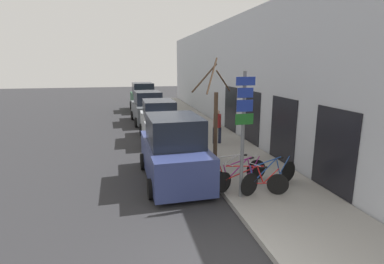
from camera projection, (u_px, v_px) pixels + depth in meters
ground_plane at (160, 139)px, 16.13m from camera, size 80.00×80.00×0.00m
sidewalk_curb at (195, 126)px, 19.34m from camera, size 3.20×32.00×0.15m
building_facade at (222, 76)px, 18.94m from camera, size 0.23×32.00×6.50m
signpost at (243, 129)px, 8.31m from camera, size 0.54×0.12×3.61m
bicycle_0 at (248, 181)px, 8.93m from camera, size 2.23×0.89×0.88m
bicycle_1 at (270, 176)px, 9.27m from camera, size 2.34×1.05×0.95m
bicycle_2 at (242, 174)px, 9.49m from camera, size 2.08×1.06×0.87m
bicycle_3 at (230, 171)px, 9.73m from camera, size 2.54×0.44×0.95m
parked_car_0 at (174, 152)px, 10.20m from camera, size 2.15×4.36×2.28m
parked_car_1 at (159, 122)px, 15.72m from camera, size 1.93×4.25×2.13m
parked_car_2 at (148, 108)px, 20.50m from camera, size 2.25×4.63×2.17m
parked_car_3 at (143, 98)px, 25.90m from camera, size 2.23×4.48×2.40m
pedestrian_near at (217, 124)px, 14.49m from camera, size 0.43×0.37×1.66m
street_tree at (215, 117)px, 11.77m from camera, size 1.75×1.33×4.04m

